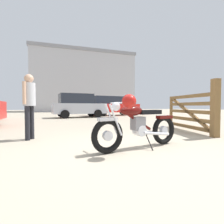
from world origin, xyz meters
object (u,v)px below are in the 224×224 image
object	(u,v)px
bystander	(29,100)
red_hatchback_near	(113,105)
timber_gate	(194,111)
pale_sedan_back	(78,105)
vintage_motorcycle	(137,124)

from	to	relation	value
bystander	red_hatchback_near	distance (m)	11.40
timber_gate	bystander	bearing A→B (deg)	95.73
timber_gate	red_hatchback_near	size ratio (longest dim) A/B	0.51
pale_sedan_back	red_hatchback_near	bearing A→B (deg)	21.11
pale_sedan_back	red_hatchback_near	distance (m)	3.79
vintage_motorcycle	pale_sedan_back	world-z (taller)	pale_sedan_back
bystander	pale_sedan_back	bearing A→B (deg)	100.97
vintage_motorcycle	pale_sedan_back	distance (m)	9.89
vintage_motorcycle	bystander	xyz separation A→B (m)	(-2.09, 1.81, 0.53)
pale_sedan_back	red_hatchback_near	size ratio (longest dim) A/B	0.82
vintage_motorcycle	timber_gate	world-z (taller)	timber_gate
vintage_motorcycle	bystander	distance (m)	2.82
bystander	red_hatchback_near	world-z (taller)	red_hatchback_near
timber_gate	bystander	xyz separation A→B (m)	(-4.90, 0.59, 0.32)
vintage_motorcycle	pale_sedan_back	size ratio (longest dim) A/B	0.52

